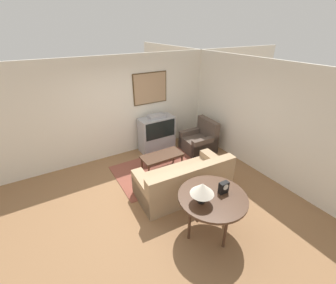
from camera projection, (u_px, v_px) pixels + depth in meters
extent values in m
plane|color=#8E6642|center=(159.00, 193.00, 5.01)|extent=(12.00, 12.00, 0.00)
cube|color=silver|center=(120.00, 108.00, 6.01)|extent=(12.00, 0.06, 2.70)
cube|color=#4C381E|center=(150.00, 88.00, 6.18)|extent=(1.01, 0.03, 0.86)
cube|color=tan|center=(150.00, 88.00, 6.17)|extent=(0.96, 0.01, 0.81)
cube|color=silver|center=(251.00, 115.00, 5.57)|extent=(0.06, 12.00, 2.70)
cube|color=brown|center=(163.00, 168.00, 5.85)|extent=(2.43, 1.57, 0.01)
cube|color=#9E9EA3|center=(157.00, 143.00, 6.65)|extent=(1.00, 0.48, 0.46)
cube|color=#9E9EA3|center=(157.00, 127.00, 6.41)|extent=(1.00, 0.48, 0.56)
cube|color=black|center=(161.00, 130.00, 6.23)|extent=(0.90, 0.01, 0.49)
cube|color=#9E9EA3|center=(156.00, 116.00, 6.26)|extent=(0.45, 0.26, 0.09)
cube|color=tan|center=(183.00, 183.00, 4.97)|extent=(2.06, 1.05, 0.44)
cube|color=tan|center=(193.00, 176.00, 4.48)|extent=(2.03, 0.31, 0.41)
cube|color=tan|center=(215.00, 169.00, 5.30)|extent=(0.28, 0.97, 0.60)
cube|color=tan|center=(145.00, 193.00, 4.56)|extent=(0.28, 0.97, 0.60)
cube|color=#7C664D|center=(207.00, 168.00, 4.79)|extent=(0.37, 0.14, 0.34)
cube|color=#7C664D|center=(170.00, 180.00, 4.41)|extent=(0.37, 0.14, 0.34)
cube|color=brown|center=(198.00, 144.00, 6.61)|extent=(0.87, 0.88, 0.41)
cube|color=brown|center=(208.00, 128.00, 6.53)|extent=(0.22, 0.85, 0.52)
cube|color=brown|center=(192.00, 138.00, 6.85)|extent=(0.84, 0.20, 0.55)
cube|color=brown|center=(205.00, 147.00, 6.31)|extent=(0.84, 0.20, 0.55)
cube|color=#472D1E|center=(162.00, 156.00, 5.65)|extent=(1.05, 0.50, 0.04)
cylinder|color=#472D1E|center=(149.00, 172.00, 5.38)|extent=(0.04, 0.04, 0.39)
cylinder|color=#472D1E|center=(182.00, 161.00, 5.81)|extent=(0.04, 0.04, 0.39)
cylinder|color=#472D1E|center=(142.00, 164.00, 5.68)|extent=(0.04, 0.04, 0.39)
cylinder|color=#472D1E|center=(174.00, 154.00, 6.11)|extent=(0.04, 0.04, 0.39)
cylinder|color=#472D1E|center=(213.00, 197.00, 3.72)|extent=(1.15, 1.15, 0.04)
cube|color=#472D1E|center=(212.00, 200.00, 3.75)|extent=(0.98, 0.46, 0.08)
cylinder|color=#472D1E|center=(190.00, 222.00, 3.77)|extent=(0.05, 0.05, 0.77)
cylinder|color=#472D1E|center=(225.00, 205.00, 4.13)|extent=(0.05, 0.05, 0.77)
cylinder|color=#472D1E|center=(226.00, 230.00, 3.62)|extent=(0.05, 0.05, 0.77)
cylinder|color=black|center=(201.00, 202.00, 3.58)|extent=(0.11, 0.11, 0.02)
cylinder|color=black|center=(202.00, 193.00, 3.50)|extent=(0.02, 0.02, 0.31)
cone|color=silver|center=(202.00, 189.00, 3.45)|extent=(0.38, 0.38, 0.19)
cube|color=black|center=(224.00, 188.00, 3.74)|extent=(0.17, 0.09, 0.21)
cylinder|color=white|center=(226.00, 187.00, 3.69)|extent=(0.10, 0.01, 0.10)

